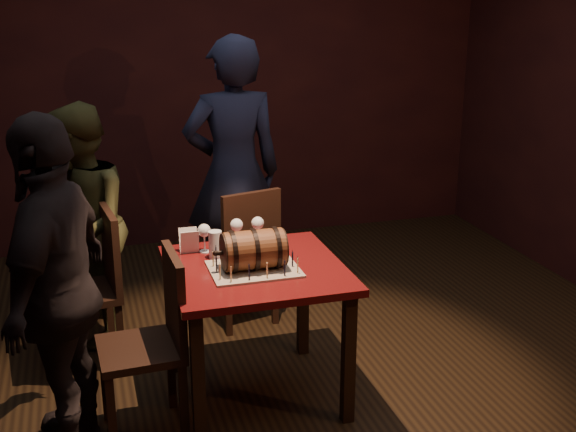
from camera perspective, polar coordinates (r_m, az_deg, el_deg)
The scene contains 16 objects.
room_shell at distance 3.73m, azimuth -0.75°, elevation 6.30°, with size 5.04×5.04×2.80m.
pub_table at distance 3.80m, azimuth -2.55°, elevation -5.54°, with size 0.90×0.90×0.75m.
cake_board at distance 3.70m, azimuth -2.71°, elevation -4.21°, with size 0.45×0.35×0.01m, color gray.
barrel_cake at distance 3.66m, azimuth -2.74°, elevation -2.67°, with size 0.37×0.22×0.22m.
birthday_candles at distance 3.69m, azimuth -2.71°, elevation -3.54°, with size 0.40×0.30×0.09m.
wine_glass_left at distance 3.94m, azimuth -6.64°, elevation -1.24°, with size 0.07×0.07×0.16m.
wine_glass_mid at distance 4.01m, azimuth -4.08°, elevation -0.81°, with size 0.07×0.07×0.16m.
wine_glass_right at distance 4.04m, azimuth -2.41°, elevation -0.66°, with size 0.07×0.07×0.16m.
pint_of_ale at distance 3.86m, azimuth -5.77°, elevation -2.30°, with size 0.07×0.07×0.15m.
menu_card at distance 3.96m, azimuth -7.83°, elevation -2.00°, with size 0.10×0.05×0.13m, color white, non-canonical shape.
chair_back at distance 4.65m, azimuth -3.43°, elevation -2.68°, with size 0.49×0.49×0.93m.
chair_left_rear at distance 4.31m, azimuth -14.95°, elevation -4.95°, with size 0.44×0.44×0.93m.
chair_left_front at distance 3.61m, azimuth -10.39°, elevation -9.16°, with size 0.42×0.42×0.93m.
person_back at distance 4.93m, azimuth -4.35°, elevation 3.40°, with size 0.67×0.44×1.85m, color #181B31.
person_left_rear at distance 4.55m, azimuth -16.04°, elevation -0.80°, with size 0.73×0.57×1.49m, color #404020.
person_left_front at distance 3.45m, azimuth -17.72°, elevation -5.63°, with size 0.96×0.40×1.64m, color black.
Camera 1 is at (-0.98, -3.52, 2.13)m, focal length 45.00 mm.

